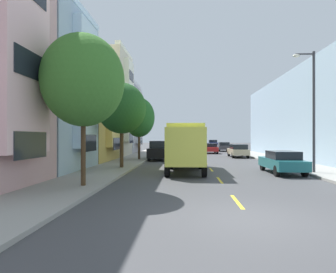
{
  "coord_description": "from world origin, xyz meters",
  "views": [
    {
      "loc": [
        -1.84,
        -8.19,
        2.29
      ],
      "look_at": [
        -3.9,
        25.52,
        2.39
      ],
      "focal_mm": 30.19,
      "sensor_mm": 36.0,
      "label": 1
    }
  ],
  "objects_px": {
    "parked_wagon_sky": "(165,149)",
    "parked_sedan_orange": "(168,148)",
    "parked_wagon_champagne": "(238,150)",
    "parked_sedan_teal": "(282,162)",
    "street_tree_second": "(122,108)",
    "moving_red_sedan": "(211,148)",
    "street_lamp": "(312,103)",
    "street_tree_nearest": "(83,81)",
    "parked_pickup_burgundy": "(170,146)",
    "street_tree_third": "(139,117)",
    "parked_wagon_white": "(173,145)",
    "parked_suv_black": "(160,150)",
    "delivery_box_truck": "(186,144)",
    "parked_pickup_navy": "(213,144)",
    "parked_wagon_charcoal": "(223,146)"
  },
  "relations": [
    {
      "from": "parked_wagon_champagne",
      "to": "parked_pickup_burgundy",
      "type": "xyz_separation_m",
      "value": [
        -8.7,
        17.17,
        0.02
      ]
    },
    {
      "from": "parked_wagon_champagne",
      "to": "parked_wagon_sky",
      "type": "bearing_deg",
      "value": 162.13
    },
    {
      "from": "parked_sedan_teal",
      "to": "parked_pickup_burgundy",
      "type": "distance_m",
      "value": 32.94
    },
    {
      "from": "street_lamp",
      "to": "street_tree_third",
      "type": "bearing_deg",
      "value": 141.79
    },
    {
      "from": "delivery_box_truck",
      "to": "parked_wagon_white",
      "type": "height_order",
      "value": "delivery_box_truck"
    },
    {
      "from": "parked_wagon_charcoal",
      "to": "parked_sedan_teal",
      "type": "xyz_separation_m",
      "value": [
        -0.15,
        -28.76,
        -0.05
      ]
    },
    {
      "from": "delivery_box_truck",
      "to": "parked_wagon_sky",
      "type": "height_order",
      "value": "delivery_box_truck"
    },
    {
      "from": "parked_wagon_champagne",
      "to": "moving_red_sedan",
      "type": "xyz_separation_m",
      "value": [
        -2.42,
        7.94,
        -0.05
      ]
    },
    {
      "from": "parked_wagon_charcoal",
      "to": "moving_red_sedan",
      "type": "relative_size",
      "value": 1.05
    },
    {
      "from": "parked_wagon_charcoal",
      "to": "parked_sedan_teal",
      "type": "distance_m",
      "value": 28.76
    },
    {
      "from": "parked_suv_black",
      "to": "parked_pickup_burgundy",
      "type": "xyz_separation_m",
      "value": [
        -0.08,
        21.57,
        -0.16
      ]
    },
    {
      "from": "street_tree_second",
      "to": "moving_red_sedan",
      "type": "bearing_deg",
      "value": 68.47
    },
    {
      "from": "street_tree_third",
      "to": "parked_sedan_orange",
      "type": "height_order",
      "value": "street_tree_third"
    },
    {
      "from": "parked_suv_black",
      "to": "parked_wagon_charcoal",
      "type": "height_order",
      "value": "parked_suv_black"
    },
    {
      "from": "parked_wagon_charcoal",
      "to": "parked_wagon_champagne",
      "type": "bearing_deg",
      "value": -90.92
    },
    {
      "from": "parked_wagon_champagne",
      "to": "parked_wagon_charcoal",
      "type": "relative_size",
      "value": 1.0
    },
    {
      "from": "parked_wagon_sky",
      "to": "parked_pickup_burgundy",
      "type": "xyz_separation_m",
      "value": [
        -0.14,
        14.41,
        0.02
      ]
    },
    {
      "from": "street_lamp",
      "to": "parked_suv_black",
      "type": "xyz_separation_m",
      "value": [
        -10.36,
        10.54,
        -3.44
      ]
    },
    {
      "from": "street_tree_second",
      "to": "parked_wagon_sky",
      "type": "xyz_separation_m",
      "value": [
        2.06,
        15.61,
        -3.57
      ]
    },
    {
      "from": "moving_red_sedan",
      "to": "street_tree_nearest",
      "type": "bearing_deg",
      "value": -106.09
    },
    {
      "from": "parked_wagon_sky",
      "to": "street_tree_second",
      "type": "bearing_deg",
      "value": -97.52
    },
    {
      "from": "street_tree_third",
      "to": "moving_red_sedan",
      "type": "distance_m",
      "value": 15.88
    },
    {
      "from": "parked_wagon_champagne",
      "to": "parked_sedan_teal",
      "type": "bearing_deg",
      "value": -89.71
    },
    {
      "from": "street_tree_third",
      "to": "parked_suv_black",
      "type": "distance_m",
      "value": 3.91
    },
    {
      "from": "street_tree_second",
      "to": "street_lamp",
      "type": "height_order",
      "value": "street_lamp"
    },
    {
      "from": "delivery_box_truck",
      "to": "moving_red_sedan",
      "type": "height_order",
      "value": "delivery_box_truck"
    },
    {
      "from": "parked_wagon_white",
      "to": "moving_red_sedan",
      "type": "xyz_separation_m",
      "value": [
        6.07,
        -17.37,
        -0.05
      ]
    },
    {
      "from": "parked_pickup_navy",
      "to": "parked_wagon_white",
      "type": "bearing_deg",
      "value": -156.97
    },
    {
      "from": "parked_wagon_champagne",
      "to": "parked_pickup_navy",
      "type": "bearing_deg",
      "value": 89.94
    },
    {
      "from": "street_tree_third",
      "to": "delivery_box_truck",
      "type": "bearing_deg",
      "value": -61.34
    },
    {
      "from": "street_tree_nearest",
      "to": "parked_pickup_navy",
      "type": "relative_size",
      "value": 1.27
    },
    {
      "from": "parked_wagon_charcoal",
      "to": "parked_wagon_sky",
      "type": "xyz_separation_m",
      "value": [
        -8.78,
        -11.42,
        0.0
      ]
    },
    {
      "from": "parked_sedan_teal",
      "to": "parked_wagon_white",
      "type": "bearing_deg",
      "value": 102.12
    },
    {
      "from": "parked_wagon_sky",
      "to": "parked_sedan_teal",
      "type": "height_order",
      "value": "parked_wagon_sky"
    },
    {
      "from": "street_lamp",
      "to": "parked_wagon_white",
      "type": "relative_size",
      "value": 1.57
    },
    {
      "from": "street_lamp",
      "to": "delivery_box_truck",
      "type": "relative_size",
      "value": 1.01
    },
    {
      "from": "parked_wagon_charcoal",
      "to": "parked_pickup_navy",
      "type": "xyz_separation_m",
      "value": [
        -0.2,
        14.75,
        0.02
      ]
    },
    {
      "from": "parked_wagon_champagne",
      "to": "parked_sedan_teal",
      "type": "height_order",
      "value": "parked_wagon_champagne"
    },
    {
      "from": "parked_pickup_navy",
      "to": "street_lamp",
      "type": "bearing_deg",
      "value": -87.77
    },
    {
      "from": "delivery_box_truck",
      "to": "street_lamp",
      "type": "bearing_deg",
      "value": -9.58
    },
    {
      "from": "parked_wagon_sky",
      "to": "parked_sedan_orange",
      "type": "bearing_deg",
      "value": 90.07
    },
    {
      "from": "parked_wagon_white",
      "to": "parked_sedan_teal",
      "type": "relative_size",
      "value": 1.05
    },
    {
      "from": "street_tree_third",
      "to": "parked_wagon_white",
      "type": "distance_m",
      "value": 30.79
    },
    {
      "from": "parked_sedan_teal",
      "to": "street_lamp",
      "type": "bearing_deg",
      "value": -12.09
    },
    {
      "from": "parked_suv_black",
      "to": "parked_pickup_navy",
      "type": "height_order",
      "value": "parked_suv_black"
    },
    {
      "from": "street_tree_nearest",
      "to": "parked_pickup_burgundy",
      "type": "height_order",
      "value": "street_tree_nearest"
    },
    {
      "from": "parked_suv_black",
      "to": "parked_pickup_burgundy",
      "type": "distance_m",
      "value": 21.57
    },
    {
      "from": "parked_sedan_teal",
      "to": "street_tree_nearest",
      "type": "bearing_deg",
      "value": -151.06
    },
    {
      "from": "parked_wagon_white",
      "to": "parked_sedan_orange",
      "type": "bearing_deg",
      "value": -90.25
    },
    {
      "from": "street_lamp",
      "to": "parked_sedan_orange",
      "type": "bearing_deg",
      "value": 114.06
    }
  ]
}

